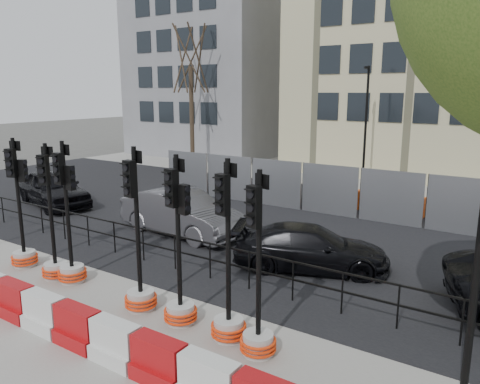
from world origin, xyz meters
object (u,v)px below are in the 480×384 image
Objects in this scene: car_c at (311,248)px; car_a at (53,188)px; traffic_signal_d at (70,250)px; traffic_signal_h at (258,319)px.

car_a is at bearing 65.27° from car_c.
traffic_signal_h is at bearing -1.21° from traffic_signal_d.
traffic_signal_h reaches higher than car_c.
car_a is (-13.27, 5.09, 0.04)m from traffic_signal_h.
traffic_signal_h is (5.72, -0.26, -0.14)m from traffic_signal_d.
car_c is at bearing -78.04° from car_a.
traffic_signal_d is 5.73m from traffic_signal_h.
traffic_signal_h is 14.21m from car_a.
traffic_signal_d reaches higher than car_c.
car_a is 1.06× the size of car_c.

